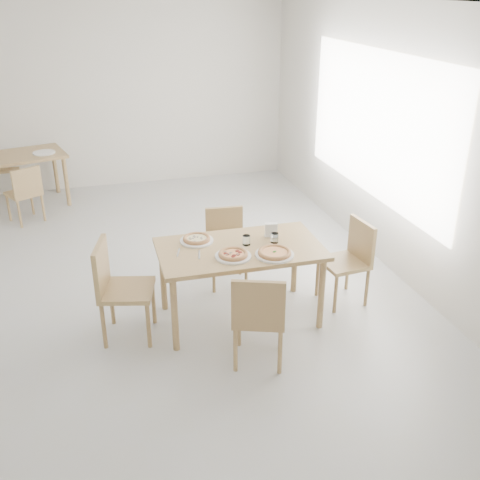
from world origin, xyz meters
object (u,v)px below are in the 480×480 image
object	(u,v)px
main_table	(240,255)
plate_mushroom	(197,241)
chair_east	(351,256)
plate_empty	(44,153)
chair_west	(117,284)
chair_back_n	(6,163)
tumbler_a	(275,238)
plate_margherita	(274,255)
second_table	(13,162)
pizza_margherita	(275,252)
chair_back_s	(25,191)
pizza_mushroom	(197,238)
napkin_holder	(271,231)
tumbler_b	(246,240)
pizza_pepperoni	(233,254)
chair_south	(259,314)
plate_pepperoni	(233,256)
chair_north	(226,241)

from	to	relation	value
main_table	plate_mushroom	world-z (taller)	plate_mushroom
chair_east	plate_empty	bearing A→B (deg)	-147.27
chair_west	chair_back_n	world-z (taller)	chair_west
main_table	tumbler_a	xyz separation A→B (m)	(0.33, 0.01, 0.13)
plate_margherita	second_table	world-z (taller)	plate_margherita
second_table	plate_margherita	bearing A→B (deg)	-72.18
pizza_margherita	second_table	world-z (taller)	pizza_margherita
plate_margherita	chair_back_n	distance (m)	5.37
chair_west	chair_back_s	distance (m)	3.17
pizza_mushroom	napkin_holder	size ratio (longest dim) A/B	1.83
tumbler_b	tumbler_a	bearing A→B (deg)	-5.10
pizza_margherita	pizza_pepperoni	distance (m)	0.37
pizza_margherita	pizza_mushroom	bearing A→B (deg)	141.53
main_table	chair_south	size ratio (longest dim) A/B	1.75
tumbler_b	chair_back_n	size ratio (longest dim) A/B	0.12
plate_pepperoni	tumbler_b	distance (m)	0.28
pizza_mushroom	second_table	xyz separation A→B (m)	(-1.88, 3.49, -0.12)
pizza_mushroom	tumbler_a	xyz separation A→B (m)	(0.69, -0.22, 0.01)
plate_pepperoni	chair_south	bearing A→B (deg)	-83.97
chair_north	plate_pepperoni	size ratio (longest dim) A/B	2.51
plate_margherita	plate_pepperoni	bearing A→B (deg)	169.05
tumbler_a	plate_empty	size ratio (longest dim) A/B	0.30
pizza_pepperoni	main_table	bearing A→B (deg)	57.74
plate_mushroom	plate_empty	world-z (taller)	same
plate_mushroom	napkin_holder	size ratio (longest dim) A/B	2.21
chair_east	plate_mushroom	distance (m)	1.54
chair_east	pizza_margherita	world-z (taller)	chair_east
chair_south	plate_empty	distance (m)	4.80
chair_south	plate_margherita	bearing A→B (deg)	-100.67
pizza_mushroom	pizza_pepperoni	distance (m)	0.47
tumbler_b	plate_empty	bearing A→B (deg)	117.04
chair_west	pizza_margherita	xyz separation A→B (m)	(1.37, -0.27, 0.25)
plate_margherita	pizza_pepperoni	xyz separation A→B (m)	(-0.36, 0.07, 0.02)
pizza_pepperoni	tumbler_a	bearing A→B (deg)	22.80
plate_pepperoni	pizza_mushroom	world-z (taller)	pizza_mushroom
chair_north	plate_pepperoni	xyz separation A→B (m)	(-0.18, -0.95, 0.29)
chair_east	chair_back_s	bearing A→B (deg)	-139.15
plate_mushroom	tumbler_a	distance (m)	0.72
chair_west	chair_east	size ratio (longest dim) A/B	1.09
pizza_mushroom	tumbler_b	bearing A→B (deg)	-24.63
chair_north	chair_back_s	size ratio (longest dim) A/B	1.03
chair_east	plate_mushroom	size ratio (longest dim) A/B	2.71
chair_south	chair_back_n	bearing A→B (deg)	-44.72
main_table	pizza_pepperoni	bearing A→B (deg)	-121.46
chair_back_s	plate_margherita	bearing A→B (deg)	96.49
chair_south	plate_pepperoni	distance (m)	0.62
chair_east	pizza_margherita	size ratio (longest dim) A/B	2.53
pizza_mushroom	plate_empty	bearing A→B (deg)	112.65
chair_west	plate_pepperoni	size ratio (longest dim) A/B	2.88
plate_margherita	pizza_mushroom	world-z (taller)	pizza_mushroom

